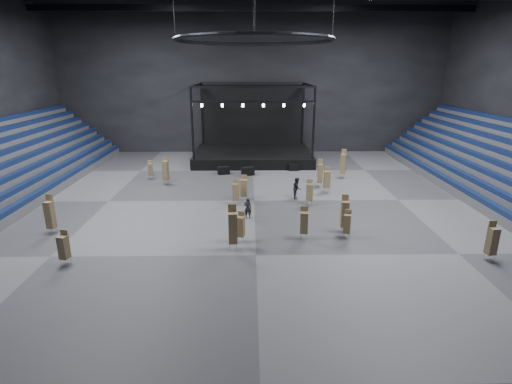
{
  "coord_description": "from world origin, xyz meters",
  "views": [
    {
      "loc": [
        -0.32,
        -32.6,
        10.97
      ],
      "look_at": [
        0.13,
        -2.0,
        1.4
      ],
      "focal_mm": 28.0,
      "sensor_mm": 36.0,
      "label": 1
    }
  ],
  "objects_px": {
    "stage": "(253,148)",
    "chair_stack_6": "(64,247)",
    "flight_case_left": "(224,170)",
    "chair_stack_13": "(320,173)",
    "chair_stack_2": "(327,179)",
    "chair_stack_5": "(347,223)",
    "chair_stack_8": "(50,214)",
    "chair_stack_9": "(304,222)",
    "chair_stack_1": "(492,240)",
    "chair_stack_11": "(236,192)",
    "chair_stack_3": "(343,164)",
    "chair_stack_4": "(233,227)",
    "flight_case_right": "(294,167)",
    "crew_member": "(297,188)",
    "chair_stack_10": "(345,214)",
    "chair_stack_14": "(241,226)",
    "chair_stack_0": "(150,169)",
    "man_center": "(248,208)",
    "flight_case_mid": "(248,171)",
    "chair_stack_7": "(310,192)",
    "chair_stack_12": "(244,187)",
    "chair_stack_15": "(166,170)"
  },
  "relations": [
    {
      "from": "flight_case_right",
      "to": "chair_stack_2",
      "type": "relative_size",
      "value": 0.48
    },
    {
      "from": "chair_stack_3",
      "to": "chair_stack_4",
      "type": "distance_m",
      "value": 19.95
    },
    {
      "from": "chair_stack_0",
      "to": "chair_stack_7",
      "type": "xyz_separation_m",
      "value": [
        15.13,
        -8.41,
        0.14
      ]
    },
    {
      "from": "chair_stack_15",
      "to": "crew_member",
      "type": "relative_size",
      "value": 1.5
    },
    {
      "from": "chair_stack_1",
      "to": "chair_stack_13",
      "type": "xyz_separation_m",
      "value": [
        -7.51,
        15.57,
        0.06
      ]
    },
    {
      "from": "chair_stack_7",
      "to": "chair_stack_12",
      "type": "height_order",
      "value": "chair_stack_12"
    },
    {
      "from": "flight_case_right",
      "to": "chair_stack_8",
      "type": "distance_m",
      "value": 25.44
    },
    {
      "from": "flight_case_left",
      "to": "chair_stack_15",
      "type": "bearing_deg",
      "value": -145.21
    },
    {
      "from": "chair_stack_0",
      "to": "chair_stack_13",
      "type": "relative_size",
      "value": 0.72
    },
    {
      "from": "chair_stack_6",
      "to": "crew_member",
      "type": "relative_size",
      "value": 1.13
    },
    {
      "from": "chair_stack_5",
      "to": "crew_member",
      "type": "distance_m",
      "value": 8.85
    },
    {
      "from": "chair_stack_11",
      "to": "chair_stack_9",
      "type": "bearing_deg",
      "value": -42.98
    },
    {
      "from": "chair_stack_0",
      "to": "chair_stack_9",
      "type": "distance_m",
      "value": 20.5
    },
    {
      "from": "flight_case_mid",
      "to": "chair_stack_2",
      "type": "relative_size",
      "value": 0.55
    },
    {
      "from": "crew_member",
      "to": "chair_stack_1",
      "type": "bearing_deg",
      "value": -129.82
    },
    {
      "from": "chair_stack_2",
      "to": "chair_stack_0",
      "type": "bearing_deg",
      "value": 163.76
    },
    {
      "from": "chair_stack_3",
      "to": "crew_member",
      "type": "bearing_deg",
      "value": -109.27
    },
    {
      "from": "stage",
      "to": "flight_case_mid",
      "type": "height_order",
      "value": "stage"
    },
    {
      "from": "chair_stack_4",
      "to": "chair_stack_5",
      "type": "xyz_separation_m",
      "value": [
        7.56,
        1.64,
        -0.45
      ]
    },
    {
      "from": "flight_case_left",
      "to": "chair_stack_13",
      "type": "height_order",
      "value": "chair_stack_13"
    },
    {
      "from": "chair_stack_9",
      "to": "chair_stack_15",
      "type": "relative_size",
      "value": 0.79
    },
    {
      "from": "crew_member",
      "to": "chair_stack_0",
      "type": "bearing_deg",
      "value": 75.03
    },
    {
      "from": "chair_stack_0",
      "to": "chair_stack_9",
      "type": "xyz_separation_m",
      "value": [
        13.8,
        -15.17,
        0.15
      ]
    },
    {
      "from": "chair_stack_2",
      "to": "chair_stack_5",
      "type": "height_order",
      "value": "chair_stack_2"
    },
    {
      "from": "chair_stack_8",
      "to": "chair_stack_10",
      "type": "distance_m",
      "value": 20.16
    },
    {
      "from": "chair_stack_1",
      "to": "chair_stack_9",
      "type": "relative_size",
      "value": 1.11
    },
    {
      "from": "chair_stack_14",
      "to": "man_center",
      "type": "distance_m",
      "value": 4.3
    },
    {
      "from": "flight_case_right",
      "to": "crew_member",
      "type": "bearing_deg",
      "value": -94.56
    },
    {
      "from": "stage",
      "to": "chair_stack_6",
      "type": "relative_size",
      "value": 6.63
    },
    {
      "from": "chair_stack_12",
      "to": "chair_stack_13",
      "type": "height_order",
      "value": "chair_stack_13"
    },
    {
      "from": "flight_case_mid",
      "to": "man_center",
      "type": "height_order",
      "value": "man_center"
    },
    {
      "from": "stage",
      "to": "chair_stack_6",
      "type": "height_order",
      "value": "stage"
    },
    {
      "from": "chair_stack_4",
      "to": "chair_stack_5",
      "type": "height_order",
      "value": "chair_stack_4"
    },
    {
      "from": "chair_stack_5",
      "to": "chair_stack_9",
      "type": "height_order",
      "value": "chair_stack_9"
    },
    {
      "from": "chair_stack_3",
      "to": "chair_stack_10",
      "type": "xyz_separation_m",
      "value": [
        -3.05,
        -14.23,
        -0.16
      ]
    },
    {
      "from": "flight_case_right",
      "to": "man_center",
      "type": "relative_size",
      "value": 0.7
    },
    {
      "from": "flight_case_left",
      "to": "chair_stack_5",
      "type": "distance_m",
      "value": 19.34
    },
    {
      "from": "chair_stack_7",
      "to": "flight_case_left",
      "type": "bearing_deg",
      "value": 127.5
    },
    {
      "from": "chair_stack_7",
      "to": "crew_member",
      "type": "xyz_separation_m",
      "value": [
        -0.83,
        1.81,
        -0.23
      ]
    },
    {
      "from": "stage",
      "to": "chair_stack_14",
      "type": "relative_size",
      "value": 6.79
    },
    {
      "from": "stage",
      "to": "chair_stack_10",
      "type": "height_order",
      "value": "stage"
    },
    {
      "from": "chair_stack_2",
      "to": "chair_stack_6",
      "type": "xyz_separation_m",
      "value": [
        -17.73,
        -13.79,
        -0.14
      ]
    },
    {
      "from": "chair_stack_4",
      "to": "chair_stack_8",
      "type": "bearing_deg",
      "value": 162.34
    },
    {
      "from": "chair_stack_8",
      "to": "chair_stack_9",
      "type": "bearing_deg",
      "value": 4.24
    },
    {
      "from": "flight_case_left",
      "to": "chair_stack_3",
      "type": "bearing_deg",
      "value": -7.82
    },
    {
      "from": "stage",
      "to": "man_center",
      "type": "xyz_separation_m",
      "value": [
        -0.53,
        -20.42,
        -0.64
      ]
    },
    {
      "from": "chair_stack_1",
      "to": "chair_stack_11",
      "type": "bearing_deg",
      "value": 138.84
    },
    {
      "from": "chair_stack_2",
      "to": "chair_stack_11",
      "type": "distance_m",
      "value": 8.83
    },
    {
      "from": "chair_stack_1",
      "to": "chair_stack_11",
      "type": "relative_size",
      "value": 1.14
    },
    {
      "from": "crew_member",
      "to": "chair_stack_9",
      "type": "bearing_deg",
      "value": -173.6
    }
  ]
}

